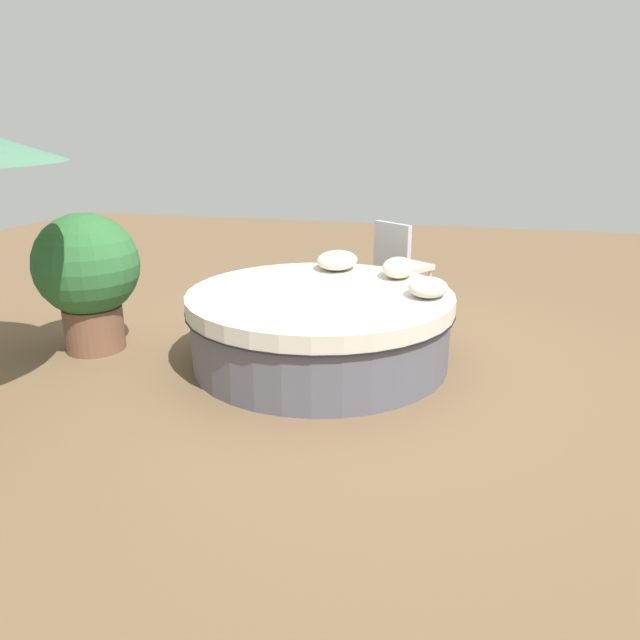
{
  "coord_description": "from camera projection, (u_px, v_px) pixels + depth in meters",
  "views": [
    {
      "loc": [
        -4.85,
        -1.24,
        2.02
      ],
      "look_at": [
        0.0,
        0.0,
        0.39
      ],
      "focal_mm": 33.62,
      "sensor_mm": 36.0,
      "label": 1
    }
  ],
  "objects": [
    {
      "name": "throw_pillow_0",
      "position": [
        428.0,
        287.0,
        5.02
      ],
      "size": [
        0.42,
        0.33,
        0.16
      ],
      "primitive_type": "ellipsoid",
      "color": "beige",
      "rests_on": "round_bed"
    },
    {
      "name": "ground_plane",
      "position": [
        320.0,
        361.0,
        5.38
      ],
      "size": [
        16.0,
        16.0,
        0.0
      ],
      "primitive_type": "plane",
      "color": "brown"
    },
    {
      "name": "throw_pillow_2",
      "position": [
        337.0,
        260.0,
        5.97
      ],
      "size": [
        0.52,
        0.4,
        0.18
      ],
      "primitive_type": "ellipsoid",
      "color": "beige",
      "rests_on": "round_bed"
    },
    {
      "name": "round_bed",
      "position": [
        320.0,
        326.0,
        5.28
      ],
      "size": [
        2.33,
        2.33,
        0.65
      ],
      "color": "#595966",
      "rests_on": "ground_plane"
    },
    {
      "name": "patio_chair",
      "position": [
        399.0,
        258.0,
        6.89
      ],
      "size": [
        0.71,
        0.71,
        0.98
      ],
      "rotation": [
        0.0,
        0.0,
        4.09
      ],
      "color": "#B7B7BC",
      "rests_on": "ground_plane"
    },
    {
      "name": "planter",
      "position": [
        88.0,
        273.0,
        5.45
      ],
      "size": [
        0.94,
        0.94,
        1.29
      ],
      "color": "brown",
      "rests_on": "ground_plane"
    },
    {
      "name": "throw_pillow_1",
      "position": [
        398.0,
        268.0,
        5.64
      ],
      "size": [
        0.43,
        0.3,
        0.19
      ],
      "primitive_type": "ellipsoid",
      "color": "beige",
      "rests_on": "round_bed"
    }
  ]
}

